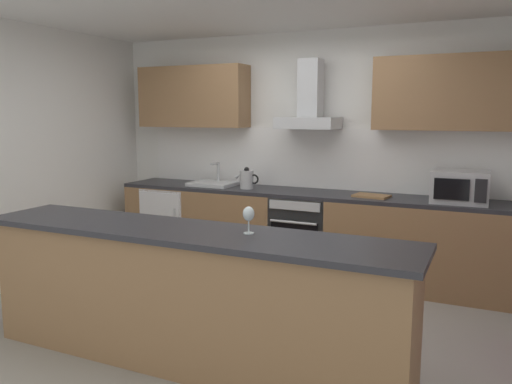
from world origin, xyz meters
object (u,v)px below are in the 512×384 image
object	(u,v)px
refrigerator	(174,222)
sink	(213,183)
kettle	(247,179)
chopping_board	(371,196)
oven	(303,233)
microwave	(460,187)
range_hood	(309,107)
wine_glass	(249,215)

from	to	relation	value
refrigerator	sink	distance (m)	0.74
refrigerator	kettle	distance (m)	1.15
refrigerator	chopping_board	bearing A→B (deg)	-0.51
oven	microwave	bearing A→B (deg)	-1.05
microwave	range_hood	distance (m)	1.70
oven	refrigerator	distance (m)	1.65
sink	kettle	distance (m)	0.46
refrigerator	sink	size ratio (longest dim) A/B	1.70
refrigerator	kettle	bearing A→B (deg)	-1.78
oven	kettle	bearing A→B (deg)	-177.05
oven	wine_glass	world-z (taller)	wine_glass
sink	refrigerator	bearing A→B (deg)	-178.55
kettle	sink	bearing A→B (deg)	174.33
kettle	wine_glass	distance (m)	2.35
oven	range_hood	world-z (taller)	range_hood
range_hood	refrigerator	bearing A→B (deg)	-175.41
kettle	wine_glass	size ratio (longest dim) A/B	1.62
microwave	chopping_board	distance (m)	0.82
sink	range_hood	xyz separation A→B (m)	(1.11, 0.12, 0.86)
oven	wine_glass	size ratio (longest dim) A/B	4.50
range_hood	wine_glass	xyz separation A→B (m)	(0.38, -2.27, -0.71)
refrigerator	chopping_board	xyz separation A→B (m)	(2.36, -0.02, 0.49)
kettle	chopping_board	xyz separation A→B (m)	(1.37, 0.01, -0.09)
range_hood	microwave	bearing A→B (deg)	-5.89
wine_glass	sink	bearing A→B (deg)	124.67
wine_glass	microwave	bearing A→B (deg)	61.56
kettle	range_hood	size ratio (longest dim) A/B	0.40
range_hood	wine_glass	size ratio (longest dim) A/B	4.05
range_hood	oven	bearing A→B (deg)	-90.00
oven	kettle	size ratio (longest dim) A/B	2.77
refrigerator	oven	bearing A→B (deg)	0.09
sink	wine_glass	size ratio (longest dim) A/B	2.81
microwave	sink	bearing A→B (deg)	179.15
wine_glass	oven	bearing A→B (deg)	100.13
kettle	chopping_board	bearing A→B (deg)	0.42
oven	refrigerator	bearing A→B (deg)	-179.91
oven	wine_glass	xyz separation A→B (m)	(0.38, -2.14, 0.62)
microwave	chopping_board	bearing A→B (deg)	179.70
range_hood	chopping_board	world-z (taller)	range_hood
sink	kettle	size ratio (longest dim) A/B	1.73
microwave	kettle	world-z (taller)	microwave
refrigerator	kettle	world-z (taller)	kettle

